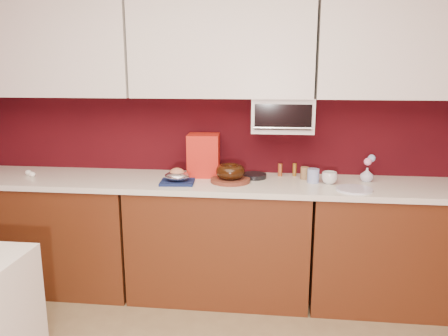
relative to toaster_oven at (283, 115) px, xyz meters
name	(u,v)px	position (x,y,z in m)	size (l,w,h in m)	color
wall_back	(225,128)	(-0.45, 0.15, -0.12)	(4.00, 0.02, 2.50)	#3C080D
base_cabinet_left	(54,233)	(-1.78, -0.17, -0.95)	(1.31, 0.58, 0.86)	#532610
base_cabinet_center	(220,241)	(-0.45, -0.17, -0.95)	(1.31, 0.58, 0.86)	#532610
base_cabinet_right	(401,249)	(0.88, -0.17, -0.95)	(1.31, 0.58, 0.86)	#532610
countertop	(220,183)	(-0.45, -0.17, -0.49)	(4.00, 0.62, 0.04)	silver
upper_cabinet_left	(47,50)	(-1.78, -0.02, 0.48)	(1.31, 0.33, 0.70)	white
upper_cabinet_center	(222,49)	(-0.45, -0.02, 0.48)	(1.31, 0.33, 0.70)	white
upper_cabinet_right	(414,48)	(0.88, -0.02, 0.48)	(1.31, 0.33, 0.70)	white
toaster_oven	(283,115)	(0.00, 0.00, 0.00)	(0.45, 0.30, 0.25)	white
toaster_oven_door	(283,117)	(0.00, -0.16, 0.00)	(0.40, 0.02, 0.18)	black
toaster_oven_handle	(283,128)	(0.00, -0.18, -0.07)	(0.02, 0.02, 0.42)	silver
cake_base	(230,180)	(-0.37, -0.19, -0.46)	(0.29, 0.29, 0.03)	brown
bundt_cake	(230,171)	(-0.37, -0.19, -0.40)	(0.21, 0.21, 0.09)	black
navy_towel	(177,182)	(-0.75, -0.27, -0.47)	(0.24, 0.20, 0.02)	#131F4A
foil_ham_nest	(177,176)	(-0.75, -0.27, -0.42)	(0.18, 0.15, 0.07)	silver
roasted_ham	(177,173)	(-0.75, -0.27, -0.40)	(0.11, 0.09, 0.07)	tan
pandoro_box	(204,155)	(-0.59, -0.02, -0.31)	(0.24, 0.22, 0.32)	#A80B17
dark_pan	(254,176)	(-0.20, -0.05, -0.46)	(0.19, 0.19, 0.03)	black
coffee_mug	(330,177)	(0.34, -0.16, -0.42)	(0.10, 0.10, 0.11)	silver
blue_jar	(313,176)	(0.23, -0.13, -0.42)	(0.09, 0.09, 0.10)	#1C3D9C
flower_vase	(367,174)	(0.62, -0.06, -0.42)	(0.08, 0.08, 0.12)	silver
flower_pink	(368,162)	(0.62, -0.06, -0.33)	(0.06, 0.06, 0.06)	pink
flower_blue	(372,158)	(0.65, -0.04, -0.30)	(0.06, 0.06, 0.06)	#8EAEE3
china_plate	(354,189)	(0.49, -0.32, -0.47)	(0.25, 0.25, 0.01)	white
amber_bottle	(280,170)	(-0.01, 0.04, -0.43)	(0.03, 0.03, 0.10)	brown
paper_cup	(305,173)	(0.17, -0.04, -0.43)	(0.06, 0.06, 0.09)	olive
egg_left	(28,172)	(-1.95, -0.16, -0.45)	(0.05, 0.04, 0.04)	white
egg_right	(32,174)	(-1.89, -0.21, -0.45)	(0.05, 0.04, 0.04)	white
amber_bottle_tall	(295,170)	(0.10, 0.05, -0.42)	(0.03, 0.03, 0.10)	brown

